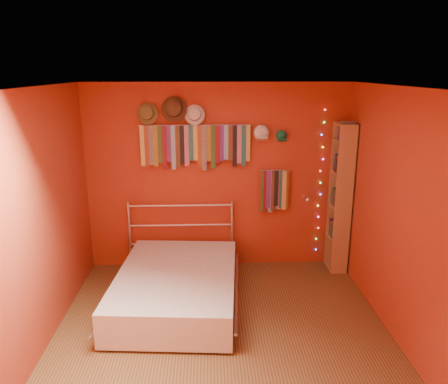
{
  "coord_description": "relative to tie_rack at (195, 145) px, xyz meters",
  "views": [
    {
      "loc": [
        -0.13,
        -3.93,
        2.65
      ],
      "look_at": [
        0.05,
        0.9,
        1.29
      ],
      "focal_mm": 35.0,
      "sensor_mm": 36.0,
      "label": 1
    }
  ],
  "objects": [
    {
      "name": "bed",
      "position": [
        -0.21,
        -1.03,
        -1.49
      ],
      "size": [
        1.57,
        2.01,
        0.95
      ],
      "rotation": [
        0.0,
        0.0,
        -0.07
      ],
      "color": "silver",
      "rests_on": "ground"
    },
    {
      "name": "cap_white",
      "position": [
        0.87,
        0.01,
        0.14
      ],
      "size": [
        0.19,
        0.24,
        0.19
      ],
      "color": "white",
      "rests_on": "back_wall"
    },
    {
      "name": "ceiling",
      "position": [
        0.3,
        -1.68,
        0.79
      ],
      "size": [
        3.5,
        3.5,
        0.02
      ],
      "primitive_type": "cube",
      "color": "white",
      "rests_on": "back_wall"
    },
    {
      "name": "ground",
      "position": [
        0.3,
        -1.68,
        -1.71
      ],
      "size": [
        3.5,
        3.5,
        0.0
      ],
      "primitive_type": "plane",
      "color": "#58341E",
      "rests_on": "ground"
    },
    {
      "name": "cap_green",
      "position": [
        1.13,
        0.01,
        0.11
      ],
      "size": [
        0.16,
        0.2,
        0.16
      ],
      "color": "#186D48",
      "rests_on": "back_wall"
    },
    {
      "name": "small_tie_rack",
      "position": [
        1.06,
        0.0,
        -0.62
      ],
      "size": [
        0.4,
        0.03,
        0.59
      ],
      "color": "silver",
      "rests_on": "back_wall"
    },
    {
      "name": "bookshelf",
      "position": [
        1.96,
        -0.15,
        -0.69
      ],
      "size": [
        0.25,
        0.34,
        2.0
      ],
      "color": "#A6784B",
      "rests_on": "ground"
    },
    {
      "name": "tie_rack",
      "position": [
        0.0,
        0.0,
        0.0
      ],
      "size": [
        1.45,
        0.03,
        0.6
      ],
      "color": "silver",
      "rests_on": "back_wall"
    },
    {
      "name": "reading_lamp",
      "position": [
        1.47,
        -0.17,
        -0.71
      ],
      "size": [
        0.07,
        0.3,
        0.09
      ],
      "color": "silver",
      "rests_on": "back_wall"
    },
    {
      "name": "right_wall",
      "position": [
        2.05,
        -1.68,
        -0.46
      ],
      "size": [
        0.02,
        3.5,
        2.5
      ],
      "primitive_type": "cube",
      "color": "maroon",
      "rests_on": "ground"
    },
    {
      "name": "fedora_brown",
      "position": [
        -0.25,
        -0.04,
        0.46
      ],
      "size": [
        0.33,
        0.18,
        0.32
      ],
      "rotation": [
        1.36,
        0.0,
        0.0
      ],
      "color": "#4B2F1B",
      "rests_on": "back_wall"
    },
    {
      "name": "fairy_lights",
      "position": [
        1.68,
        0.03,
        -0.54
      ],
      "size": [
        0.06,
        0.02,
        1.97
      ],
      "color": "#FF3333",
      "rests_on": "back_wall"
    },
    {
      "name": "back_wall",
      "position": [
        0.3,
        0.07,
        -0.46
      ],
      "size": [
        3.5,
        0.02,
        2.5
      ],
      "primitive_type": "cube",
      "color": "maroon",
      "rests_on": "ground"
    },
    {
      "name": "fedora_white",
      "position": [
        0.01,
        -0.03,
        0.39
      ],
      "size": [
        0.26,
        0.14,
        0.26
      ],
      "rotation": [
        1.36,
        0.0,
        0.0
      ],
      "color": "beige",
      "rests_on": "back_wall"
    },
    {
      "name": "fedora_olive",
      "position": [
        -0.59,
        -0.03,
        0.4
      ],
      "size": [
        0.27,
        0.15,
        0.27
      ],
      "rotation": [
        1.36,
        0.0,
        0.0
      ],
      "color": "brown",
      "rests_on": "back_wall"
    },
    {
      "name": "left_wall",
      "position": [
        -1.45,
        -1.68,
        -0.46
      ],
      "size": [
        0.02,
        3.5,
        2.5
      ],
      "primitive_type": "cube",
      "color": "maroon",
      "rests_on": "ground"
    }
  ]
}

